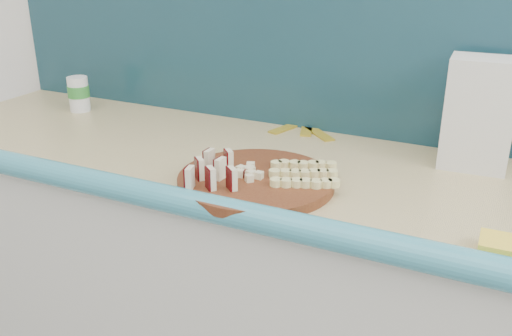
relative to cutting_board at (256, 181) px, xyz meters
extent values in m
cube|color=silver|center=(0.02, 0.15, -0.48)|extent=(2.20, 0.60, 0.88)
cube|color=#D7C07E|center=(0.02, 0.15, -0.03)|extent=(2.20, 0.60, 0.03)
cube|color=teal|center=(0.02, -0.15, -0.03)|extent=(2.20, 0.06, 0.03)
cube|color=teal|center=(0.02, 0.44, 0.24)|extent=(2.20, 0.02, 0.50)
cylinder|color=#4F2111|center=(0.00, 0.00, 0.00)|extent=(0.47, 0.47, 0.02)
cube|color=beige|center=(-0.10, -0.12, 0.04)|extent=(0.02, 0.03, 0.05)
cube|color=#430408|center=(-0.11, -0.12, 0.04)|extent=(0.02, 0.03, 0.05)
cube|color=beige|center=(-0.11, -0.07, 0.04)|extent=(0.02, 0.03, 0.05)
cube|color=#430408|center=(-0.11, -0.07, 0.04)|extent=(0.02, 0.03, 0.05)
cube|color=beige|center=(-0.11, -0.01, 0.04)|extent=(0.02, 0.03, 0.05)
cube|color=#430408|center=(-0.12, -0.01, 0.04)|extent=(0.02, 0.03, 0.05)
cube|color=beige|center=(-0.06, -0.10, 0.04)|extent=(0.02, 0.03, 0.05)
cube|color=#430408|center=(-0.06, -0.11, 0.04)|extent=(0.02, 0.03, 0.05)
cube|color=beige|center=(-0.06, -0.05, 0.04)|extent=(0.02, 0.03, 0.05)
cube|color=#430408|center=(-0.07, -0.05, 0.04)|extent=(0.02, 0.03, 0.05)
cube|color=beige|center=(-0.07, 0.01, 0.04)|extent=(0.02, 0.03, 0.05)
cube|color=#430408|center=(-0.08, 0.00, 0.04)|extent=(0.02, 0.03, 0.05)
cube|color=beige|center=(-0.02, -0.08, 0.04)|extent=(0.02, 0.03, 0.05)
cube|color=#430408|center=(-0.02, -0.09, 0.04)|extent=(0.02, 0.03, 0.05)
cube|color=beige|center=(-0.01, -0.01, 0.02)|extent=(0.02, 0.02, 0.02)
cube|color=beige|center=(-0.01, 0.00, 0.02)|extent=(0.02, 0.02, 0.02)
cube|color=#430408|center=(-0.02, 0.01, 0.02)|extent=(0.02, 0.02, 0.02)
cube|color=beige|center=(-0.03, 0.00, 0.02)|extent=(0.02, 0.02, 0.02)
cube|color=beige|center=(-0.04, -0.01, 0.02)|extent=(0.02, 0.02, 0.02)
cube|color=beige|center=(-0.04, -0.02, 0.02)|extent=(0.02, 0.02, 0.02)
cube|color=beige|center=(-0.02, -0.02, 0.02)|extent=(0.02, 0.02, 0.02)
cube|color=beige|center=(-0.02, -0.03, 0.02)|extent=(0.02, 0.02, 0.02)
cube|color=#430408|center=(0.00, -0.03, 0.02)|extent=(0.02, 0.02, 0.02)
cube|color=beige|center=(-0.01, -0.01, 0.02)|extent=(0.02, 0.02, 0.02)
cylinder|color=#ECE390|center=(0.06, -0.03, 0.02)|extent=(0.03, 0.03, 0.02)
cylinder|color=#ECE390|center=(0.08, -0.02, 0.02)|extent=(0.03, 0.03, 0.02)
cylinder|color=#ECE390|center=(0.10, -0.01, 0.02)|extent=(0.03, 0.03, 0.02)
cylinder|color=#ECE390|center=(0.12, -0.01, 0.02)|extent=(0.03, 0.03, 0.02)
cylinder|color=#ECE390|center=(0.14, 0.00, 0.02)|extent=(0.03, 0.03, 0.02)
cylinder|color=#ECE390|center=(0.16, 0.01, 0.02)|extent=(0.03, 0.03, 0.02)
cylinder|color=#ECE390|center=(0.18, 0.02, 0.02)|extent=(0.03, 0.03, 0.02)
cylinder|color=#ECE390|center=(0.04, 0.02, 0.02)|extent=(0.03, 0.03, 0.02)
cylinder|color=#ECE390|center=(0.06, 0.03, 0.02)|extent=(0.03, 0.03, 0.02)
cylinder|color=#ECE390|center=(0.08, 0.03, 0.02)|extent=(0.03, 0.03, 0.02)
cylinder|color=#ECE390|center=(0.10, 0.04, 0.02)|extent=(0.03, 0.03, 0.02)
cylinder|color=#ECE390|center=(0.12, 0.05, 0.02)|extent=(0.03, 0.03, 0.02)
cylinder|color=#ECE390|center=(0.14, 0.06, 0.02)|extent=(0.03, 0.03, 0.02)
cylinder|color=#ECE390|center=(0.16, 0.07, 0.02)|extent=(0.03, 0.03, 0.02)
cylinder|color=#ECE390|center=(0.02, 0.07, 0.02)|extent=(0.03, 0.03, 0.02)
cylinder|color=#ECE390|center=(0.04, 0.08, 0.02)|extent=(0.03, 0.03, 0.02)
cylinder|color=#ECE390|center=(0.06, 0.08, 0.02)|extent=(0.03, 0.03, 0.02)
cylinder|color=#ECE390|center=(0.08, 0.09, 0.02)|extent=(0.03, 0.03, 0.02)
cylinder|color=#ECE390|center=(0.10, 0.10, 0.02)|extent=(0.03, 0.03, 0.02)
cylinder|color=#ECE390|center=(0.12, 0.11, 0.02)|extent=(0.03, 0.03, 0.02)
cylinder|color=#ECE390|center=(0.14, 0.12, 0.02)|extent=(0.03, 0.03, 0.02)
cube|color=silver|center=(0.43, 0.33, 0.12)|extent=(0.16, 0.12, 0.27)
cylinder|color=white|center=(-0.76, 0.29, 0.04)|extent=(0.06, 0.06, 0.11)
cylinder|color=green|center=(-0.76, 0.29, 0.05)|extent=(0.07, 0.07, 0.04)
cube|color=#FFE943|center=(0.53, -0.09, 0.00)|extent=(0.10, 0.07, 0.03)
cube|color=gold|center=(-0.09, 0.41, -0.01)|extent=(0.07, 0.14, 0.01)
cube|color=gold|center=(-0.04, 0.43, -0.01)|extent=(0.07, 0.14, 0.01)
cube|color=gold|center=(0.00, 0.40, -0.01)|extent=(0.13, 0.12, 0.01)
camera|label=1|loc=(0.51, -1.06, 0.52)|focal=40.00mm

